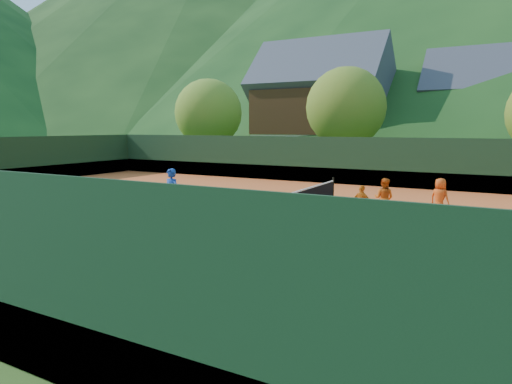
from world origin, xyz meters
The scene contains 34 objects.
ground centered at (0.00, 0.00, 0.00)m, with size 400.00×400.00×0.00m, color #2A4D18.
clay_court centered at (0.00, 0.00, 0.01)m, with size 40.00×24.00×0.02m, color #C5511F.
mountain_far_left centered at (-90.00, 150.00, 50.00)m, with size 260.00×260.00×100.00m, color #173412.
coach centered at (-3.84, -2.01, 1.02)m, with size 0.73×0.48×2.01m, color #163C93.
student_a centered at (3.46, 2.20, 0.83)m, with size 0.78×0.61×1.61m, color #D55912.
student_b centered at (2.87, 1.15, 0.72)m, with size 0.83×0.34×1.41m, color orange.
student_c centered at (5.39, 3.35, 0.82)m, with size 0.79×0.51×1.61m, color #DC4C13.
tennis_ball_0 centered at (-4.11, -6.40, 0.05)m, with size 0.07×0.07×0.07m, color #B7D623.
tennis_ball_1 centered at (2.17, -1.80, 0.05)m, with size 0.07×0.07×0.07m, color #B7D623.
tennis_ball_2 centered at (4.54, -2.11, 0.05)m, with size 0.07×0.07×0.07m, color #B7D623.
tennis_ball_3 centered at (-3.06, -4.01, 0.05)m, with size 0.07×0.07×0.07m, color #B7D623.
tennis_ball_4 centered at (1.37, -2.84, 0.05)m, with size 0.07×0.07×0.07m, color #B7D623.
tennis_ball_5 centered at (-0.14, -9.15, 0.05)m, with size 0.07×0.07×0.07m, color #B7D623.
tennis_ball_6 centered at (-8.77, -2.22, 0.05)m, with size 0.07×0.07×0.07m, color #B7D623.
tennis_ball_7 centered at (2.05, -7.95, 0.05)m, with size 0.07×0.07×0.07m, color #B7D623.
tennis_ball_8 centered at (-3.08, -1.91, 0.05)m, with size 0.07×0.07×0.07m, color #B7D623.
tennis_ball_10 centered at (4.29, -9.15, 0.05)m, with size 0.07×0.07×0.07m, color #B7D623.
tennis_ball_12 centered at (-0.22, -1.90, 0.05)m, with size 0.07×0.07×0.07m, color #B7D623.
tennis_ball_13 centered at (-7.85, -2.62, 0.05)m, with size 0.07×0.07×0.07m, color #B7D623.
tennis_ball_14 centered at (3.05, -6.83, 0.05)m, with size 0.07×0.07×0.07m, color #B7D623.
tennis_ball_15 centered at (-3.44, -9.01, 0.05)m, with size 0.07×0.07×0.07m, color #B7D623.
tennis_ball_16 centered at (-0.59, -1.72, 0.05)m, with size 0.07×0.07×0.07m, color #B7D623.
tennis_ball_17 centered at (4.91, -8.72, 0.05)m, with size 0.07×0.07×0.07m, color #B7D623.
tennis_ball_18 centered at (4.24, -3.77, 0.05)m, with size 0.07×0.07×0.07m, color #B7D623.
tennis_ball_19 centered at (-4.93, -5.30, 0.05)m, with size 0.07×0.07×0.07m, color #B7D623.
tennis_ball_20 centered at (5.51, -2.26, 0.05)m, with size 0.07×0.07×0.07m, color #B7D623.
court_lines centered at (0.00, 0.00, 0.02)m, with size 23.83×11.03×0.00m.
tennis_net centered at (0.00, 0.00, 0.52)m, with size 0.10×12.07×1.10m.
perimeter_fence centered at (0.00, 0.00, 1.27)m, with size 40.40×24.24×3.00m.
ball_hopper centered at (-6.89, -4.79, 0.77)m, with size 0.57×0.57×1.00m.
chalet_left centered at (-10.00, 30.00, 5.65)m, with size 13.80×9.93×12.92m.
chalet_mid centered at (6.00, 34.00, 4.99)m, with size 12.65×8.82×11.45m.
tree_a centered at (-16.00, 18.00, 4.87)m, with size 6.00×6.00×7.88m.
tree_b centered at (-4.00, 20.00, 5.19)m, with size 6.40×6.40×8.40m.
Camera 1 is at (7.71, -15.90, 3.64)m, focal length 32.00 mm.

